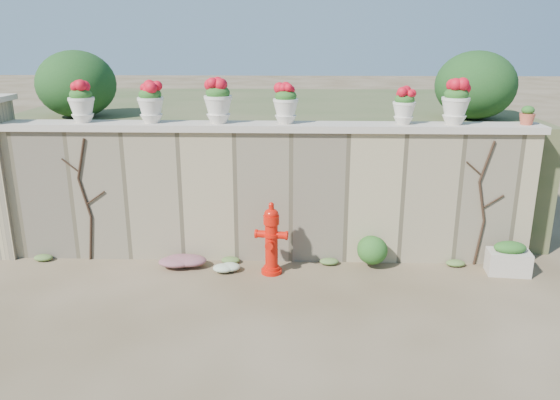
{
  "coord_description": "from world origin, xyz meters",
  "views": [
    {
      "loc": [
        0.51,
        -6.15,
        3.36
      ],
      "look_at": [
        0.26,
        1.4,
        1.05
      ],
      "focal_mm": 35.0,
      "sensor_mm": 36.0,
      "label": 1
    }
  ],
  "objects_px": {
    "fire_hydrant": "(271,238)",
    "urn_pot_0": "(81,102)",
    "planter_box": "(509,259)",
    "terracotta_pot": "(527,116)"
  },
  "relations": [
    {
      "from": "fire_hydrant",
      "to": "terracotta_pot",
      "type": "relative_size",
      "value": 4.09
    },
    {
      "from": "terracotta_pot",
      "to": "planter_box",
      "type": "bearing_deg",
      "value": -112.08
    },
    {
      "from": "urn_pot_0",
      "to": "terracotta_pot",
      "type": "bearing_deg",
      "value": 0.0
    },
    {
      "from": "planter_box",
      "to": "urn_pot_0",
      "type": "bearing_deg",
      "value": -179.1
    },
    {
      "from": "planter_box",
      "to": "urn_pot_0",
      "type": "distance_m",
      "value": 6.64
    },
    {
      "from": "planter_box",
      "to": "terracotta_pot",
      "type": "relative_size",
      "value": 2.38
    },
    {
      "from": "urn_pot_0",
      "to": "terracotta_pot",
      "type": "relative_size",
      "value": 2.25
    },
    {
      "from": "terracotta_pot",
      "to": "fire_hydrant",
      "type": "bearing_deg",
      "value": -170.28
    },
    {
      "from": "planter_box",
      "to": "terracotta_pot",
      "type": "bearing_deg",
      "value": 73.68
    },
    {
      "from": "fire_hydrant",
      "to": "urn_pot_0",
      "type": "height_order",
      "value": "urn_pot_0"
    }
  ]
}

